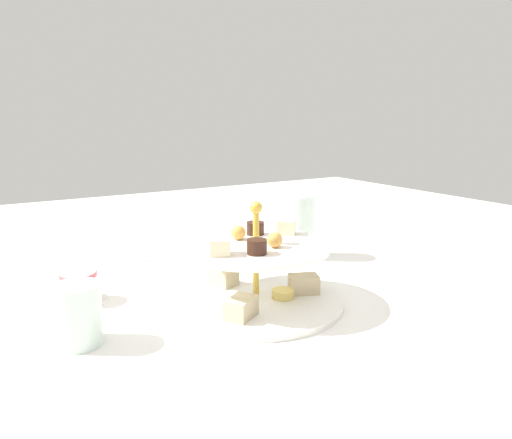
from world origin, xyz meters
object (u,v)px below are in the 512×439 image
object	(u,v)px
tiered_serving_stand	(256,276)
butter_knife_right	(151,259)
teacup_with_saucer	(79,288)
water_glass_tall_right	(300,227)
butter_knife_left	(467,316)
water_glass_short_left	(77,313)

from	to	relation	value
tiered_serving_stand	butter_knife_right	bearing A→B (deg)	102.19
teacup_with_saucer	water_glass_tall_right	bearing A→B (deg)	2.54
butter_knife_left	butter_knife_right	xyz separation A→B (m)	(-0.31, 0.53, 0.00)
teacup_with_saucer	butter_knife_right	world-z (taller)	teacup_with_saucer
water_glass_tall_right	butter_knife_right	world-z (taller)	water_glass_tall_right
water_glass_tall_right	water_glass_short_left	xyz separation A→B (m)	(-0.49, -0.17, -0.03)
water_glass_short_left	butter_knife_right	bearing A→B (deg)	56.53
tiered_serving_stand	water_glass_short_left	distance (m)	0.28
water_glass_short_left	water_glass_tall_right	bearing A→B (deg)	19.05
water_glass_tall_right	water_glass_short_left	size ratio (longest dim) A/B	1.61
water_glass_tall_right	teacup_with_saucer	distance (m)	0.46
tiered_serving_stand	water_glass_short_left	world-z (taller)	tiered_serving_stand
tiered_serving_stand	water_glass_tall_right	world-z (taller)	tiered_serving_stand
water_glass_short_left	tiered_serving_stand	bearing A→B (deg)	-1.06
tiered_serving_stand	butter_knife_left	size ratio (longest dim) A/B	1.68
butter_knife_right	tiered_serving_stand	bearing A→B (deg)	93.18
water_glass_tall_right	butter_knife_right	bearing A→B (deg)	152.92
butter_knife_left	butter_knife_right	world-z (taller)	same
tiered_serving_stand	teacup_with_saucer	world-z (taller)	tiered_serving_stand
water_glass_tall_right	water_glass_short_left	bearing A→B (deg)	-160.95
tiered_serving_stand	teacup_with_saucer	xyz separation A→B (m)	(-0.25, 0.15, -0.02)
teacup_with_saucer	butter_knife_right	bearing A→B (deg)	42.94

